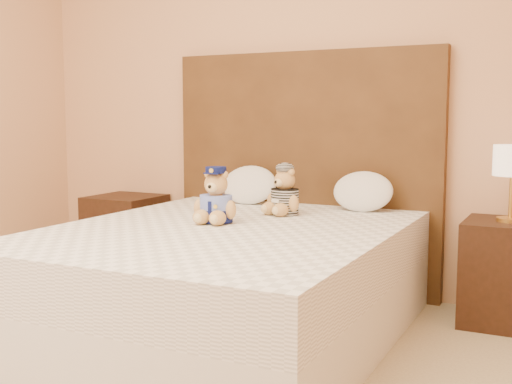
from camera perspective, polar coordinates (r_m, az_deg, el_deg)
bed at (r=3.25m, az=-2.59°, el=-7.88°), size 1.60×2.00×0.55m
headboard at (r=4.08m, az=4.27°, el=1.82°), size 1.75×0.08×1.50m
nightstand_left at (r=4.58m, az=-11.48°, el=-3.75°), size 0.45×0.45×0.55m
nightstand_right at (r=3.66m, az=21.48°, el=-6.71°), size 0.45×0.45×0.55m
teddy_police at (r=3.30m, az=-3.57°, el=-0.29°), size 0.27×0.26×0.29m
teddy_prisoner at (r=3.58m, az=2.57°, el=0.12°), size 0.30×0.30×0.27m
pillow_left at (r=4.04m, az=-0.61°, el=0.81°), size 0.37×0.24×0.26m
pillow_right at (r=3.77m, az=9.48°, el=0.22°), size 0.36×0.23×0.25m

